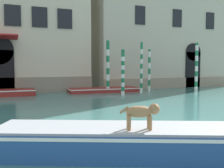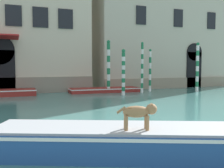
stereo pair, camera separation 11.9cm
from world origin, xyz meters
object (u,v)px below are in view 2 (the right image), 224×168
at_px(boat_foreground, 149,140).
at_px(boat_moored_far, 104,90).
at_px(mooring_pole_4, 123,72).
at_px(dog_on_deck, 139,112).
at_px(mooring_pole_1, 142,67).
at_px(mooring_pole_5, 197,67).
at_px(mooring_pole_0, 150,70).
at_px(mooring_pole_2, 109,66).

xyz_separation_m(boat_foreground, boat_moored_far, (4.22, 15.00, -0.19)).
bearing_deg(mooring_pole_4, boat_moored_far, 100.62).
relative_size(boat_moored_far, mooring_pole_4, 1.71).
height_order(dog_on_deck, boat_moored_far, dog_on_deck).
distance_m(mooring_pole_1, mooring_pole_5, 4.86).
bearing_deg(mooring_pole_1, mooring_pole_5, -11.64).
xyz_separation_m(dog_on_deck, mooring_pole_4, (5.10, 12.37, 0.60)).
bearing_deg(mooring_pole_5, boat_moored_far, 160.41).
relative_size(boat_foreground, mooring_pole_4, 2.33).
bearing_deg(boat_foreground, mooring_pole_4, 92.93).
xyz_separation_m(boat_moored_far, mooring_pole_4, (0.52, -2.77, 1.56)).
xyz_separation_m(boat_moored_far, mooring_pole_5, (7.44, -2.65, 1.92)).
xyz_separation_m(dog_on_deck, mooring_pole_1, (7.26, 13.47, 0.94)).
bearing_deg(mooring_pole_0, boat_moored_far, 167.59).
height_order(dog_on_deck, mooring_pole_0, mooring_pole_0).
relative_size(boat_moored_far, mooring_pole_1, 1.43).
relative_size(mooring_pole_2, mooring_pole_5, 1.03).
relative_size(boat_foreground, mooring_pole_1, 1.95).
distance_m(mooring_pole_0, mooring_pole_2, 3.79).
xyz_separation_m(mooring_pole_1, mooring_pole_2, (-2.56, 0.99, 0.08)).
distance_m(boat_foreground, mooring_pole_5, 17.08).
distance_m(mooring_pole_0, mooring_pole_4, 3.88).
distance_m(mooring_pole_0, mooring_pole_5, 3.99).
bearing_deg(mooring_pole_0, mooring_pole_2, 177.35).
relative_size(mooring_pole_0, mooring_pole_2, 0.85).
xyz_separation_m(mooring_pole_2, mooring_pole_5, (7.32, -1.97, -0.06)).
distance_m(boat_foreground, mooring_pole_1, 15.11).
relative_size(mooring_pole_0, mooring_pole_5, 0.87).
distance_m(boat_moored_far, mooring_pole_5, 8.13).
distance_m(boat_foreground, dog_on_deck, 0.86).
bearing_deg(boat_foreground, mooring_pole_0, 84.27).
bearing_deg(boat_moored_far, mooring_pole_4, -76.73).
height_order(dog_on_deck, mooring_pole_2, mooring_pole_2).
bearing_deg(mooring_pole_5, boat_foreground, -133.38).
bearing_deg(mooring_pole_2, mooring_pole_0, -2.65).
relative_size(mooring_pole_1, mooring_pole_2, 0.97).
bearing_deg(dog_on_deck, mooring_pole_2, 92.13).
distance_m(dog_on_deck, mooring_pole_2, 15.24).
xyz_separation_m(dog_on_deck, mooring_pole_5, (12.02, 12.49, 0.96)).
height_order(boat_foreground, boat_moored_far, boat_foreground).
bearing_deg(boat_moored_far, boat_foreground, -103.08).
xyz_separation_m(dog_on_deck, boat_moored_far, (4.58, 15.14, -0.96)).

